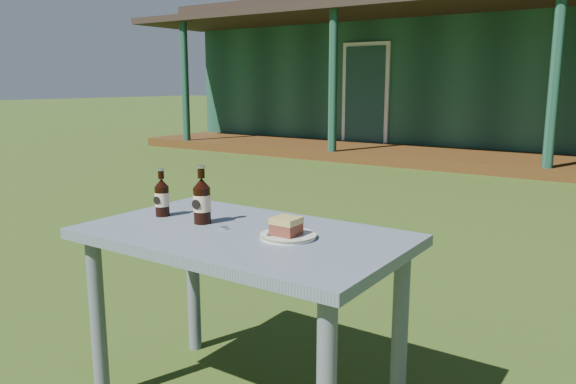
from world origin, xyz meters
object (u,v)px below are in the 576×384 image
Objects in this scene: plate at (288,236)px; cola_bottle_far at (162,197)px; cola_bottle_near at (202,200)px; cafe_table at (243,258)px; cake_slice at (286,226)px.

cola_bottle_far reaches higher than plate.
plate is 0.89× the size of cola_bottle_near.
cafe_table is at bearing -2.72° from cola_bottle_near.
cake_slice is (0.19, 0.01, 0.15)m from cafe_table.
cola_bottle_near is at bearing 177.28° from cafe_table.
cafe_table is 0.46m from cola_bottle_far.
plate is 0.40m from cola_bottle_near.
plate is 1.03× the size of cola_bottle_far.
plate is at bearing 1.85° from cola_bottle_near.
cake_slice is at bearing 0.15° from cola_bottle_far.
cola_bottle_far is at bearing -178.77° from plate.
cafe_table is at bearing -1.26° from cola_bottle_far.
cafe_table is 5.25× the size of cola_bottle_near.
cafe_table is 0.22m from plate.
cake_slice is at bearing 3.34° from cafe_table.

